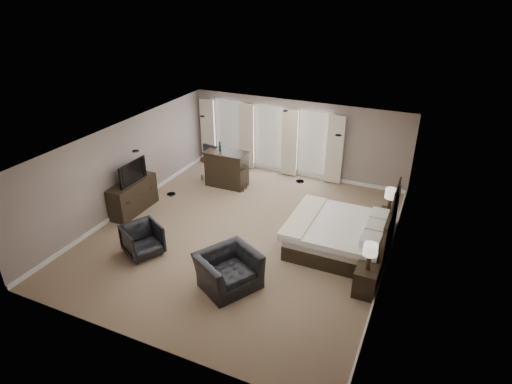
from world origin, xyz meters
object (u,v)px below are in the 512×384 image
at_px(bed, 343,223).
at_px(lamp_near, 369,257).
at_px(bar_stool_right, 241,178).
at_px(armchair_near, 228,265).
at_px(armchair_far, 142,239).
at_px(bar_stool_left, 206,169).
at_px(lamp_far, 390,200).
at_px(desk_chair, 215,160).
at_px(tv, 131,179).
at_px(bar_counter, 227,169).
at_px(nightstand_near, 366,281).
at_px(nightstand_far, 387,220).
at_px(dresser, 133,196).

xyz_separation_m(bed, lamp_near, (0.89, -1.45, 0.19)).
bearing_deg(bar_stool_right, armchair_near, -67.46).
height_order(armchair_far, bar_stool_left, armchair_far).
bearing_deg(bar_stool_right, armchair_far, -98.95).
xyz_separation_m(lamp_near, bar_stool_right, (-4.66, 3.44, -0.52)).
distance_m(armchair_near, armchair_far, 2.51).
distance_m(lamp_far, desk_chair, 6.05).
relative_size(armchair_near, armchair_far, 1.45).
height_order(bar_stool_left, bar_stool_right, bar_stool_right).
distance_m(lamp_far, armchair_far, 6.47).
bearing_deg(desk_chair, tv, 80.85).
bearing_deg(bed, desk_chair, 152.58).
relative_size(bar_counter, desk_chair, 1.11).
height_order(lamp_far, bar_stool_right, lamp_far).
bearing_deg(lamp_near, bar_stool_right, 143.52).
xyz_separation_m(bar_stool_left, desk_chair, (0.18, 0.36, 0.24)).
distance_m(nightstand_near, lamp_near, 0.63).
bearing_deg(armchair_far, bar_stool_left, 38.01).
relative_size(nightstand_near, bar_stool_left, 0.85).
bearing_deg(bar_stool_left, tv, -106.25).
relative_size(lamp_far, tv, 0.59).
relative_size(nightstand_far, lamp_far, 0.88).
height_order(nightstand_far, dresser, dresser).
bearing_deg(dresser, bar_stool_left, 73.75).
bearing_deg(armchair_near, bed, -8.70).
xyz_separation_m(bed, bar_counter, (-4.35, 2.12, -0.17)).
bearing_deg(lamp_far, nightstand_far, 0.00).
bearing_deg(armchair_near, desk_chair, 61.48).
height_order(tv, armchair_far, tv).
xyz_separation_m(nightstand_near, armchair_near, (-2.82, -0.98, 0.23)).
bearing_deg(armchair_near, armchair_far, 114.61).
bearing_deg(desk_chair, dresser, 80.85).
distance_m(dresser, armchair_far, 2.32).
distance_m(lamp_far, tv, 7.20).
xyz_separation_m(lamp_near, desk_chair, (-5.93, 4.07, -0.34)).
xyz_separation_m(nightstand_near, lamp_near, (0.00, 0.00, 0.63)).
relative_size(bed, bar_stool_right, 2.83).
bearing_deg(bar_stool_right, tv, -131.89).
xyz_separation_m(nightstand_far, bar_stool_left, (-6.11, 0.80, 0.09)).
relative_size(tv, armchair_near, 0.87).
bearing_deg(nightstand_near, dresser, 172.42).
xyz_separation_m(bar_stool_right, desk_chair, (-1.28, 0.62, 0.19)).
relative_size(bed, nightstand_near, 3.76).
xyz_separation_m(lamp_far, bar_counter, (-5.24, 0.67, -0.30)).
relative_size(dresser, bar_counter, 1.20).
xyz_separation_m(bed, bar_stool_left, (-5.22, 2.25, -0.39)).
relative_size(lamp_far, armchair_near, 0.51).
relative_size(lamp_far, dresser, 0.40).
relative_size(nightstand_far, lamp_near, 0.91).
relative_size(nightstand_near, bar_counter, 0.47).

